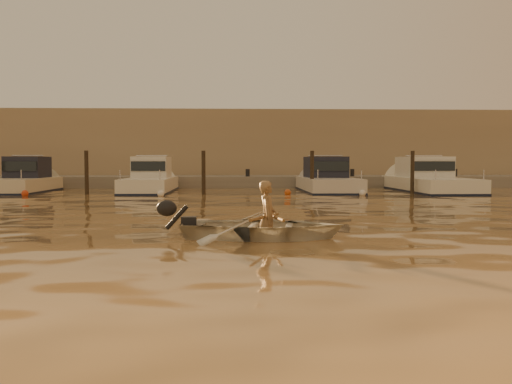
{
  "coord_description": "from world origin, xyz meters",
  "views": [
    {
      "loc": [
        1.08,
        -12.37,
        1.52
      ],
      "look_at": [
        1.69,
        1.82,
        0.75
      ],
      "focal_mm": 40.0,
      "sensor_mm": 36.0,
      "label": 1
    }
  ],
  "objects_px": {
    "moored_boat_2": "(150,179)",
    "person": "(268,217)",
    "waterfront_building": "(216,148)",
    "moored_boat_4": "(328,179)",
    "moored_boat_1": "(24,179)",
    "moored_boat_5": "(429,179)",
    "dinghy": "(263,227)"
  },
  "relations": [
    {
      "from": "moored_boat_1",
      "to": "moored_boat_2",
      "type": "distance_m",
      "value": 6.15
    },
    {
      "from": "person",
      "to": "moored_boat_4",
      "type": "xyz_separation_m",
      "value": [
        4.11,
        17.2,
        0.21
      ]
    },
    {
      "from": "moored_boat_2",
      "to": "moored_boat_4",
      "type": "distance_m",
      "value": 8.85
    },
    {
      "from": "dinghy",
      "to": "person",
      "type": "xyz_separation_m",
      "value": [
        0.1,
        -0.01,
        0.21
      ]
    },
    {
      "from": "moored_boat_5",
      "to": "waterfront_building",
      "type": "distance_m",
      "value": 15.7
    },
    {
      "from": "moored_boat_4",
      "to": "waterfront_building",
      "type": "bearing_deg",
      "value": 118.2
    },
    {
      "from": "person",
      "to": "moored_boat_1",
      "type": "bearing_deg",
      "value": 40.31
    },
    {
      "from": "person",
      "to": "moored_boat_2",
      "type": "relative_size",
      "value": 0.2
    },
    {
      "from": "moored_boat_1",
      "to": "moored_boat_2",
      "type": "height_order",
      "value": "same"
    },
    {
      "from": "waterfront_building",
      "to": "moored_boat_4",
      "type": "bearing_deg",
      "value": -61.8
    },
    {
      "from": "moored_boat_1",
      "to": "moored_boat_2",
      "type": "xyz_separation_m",
      "value": [
        6.15,
        0.0,
        0.0
      ]
    },
    {
      "from": "moored_boat_5",
      "to": "waterfront_building",
      "type": "bearing_deg",
      "value": 135.16
    },
    {
      "from": "moored_boat_1",
      "to": "moored_boat_4",
      "type": "xyz_separation_m",
      "value": [
        15.0,
        0.0,
        0.0
      ]
    },
    {
      "from": "dinghy",
      "to": "moored_boat_1",
      "type": "height_order",
      "value": "moored_boat_1"
    },
    {
      "from": "person",
      "to": "moored_boat_1",
      "type": "relative_size",
      "value": 0.22
    },
    {
      "from": "dinghy",
      "to": "moored_boat_1",
      "type": "bearing_deg",
      "value": 40.09
    },
    {
      "from": "person",
      "to": "moored_boat_2",
      "type": "bearing_deg",
      "value": 23.37
    },
    {
      "from": "moored_boat_1",
      "to": "moored_boat_4",
      "type": "height_order",
      "value": "same"
    },
    {
      "from": "moored_boat_1",
      "to": "waterfront_building",
      "type": "height_order",
      "value": "waterfront_building"
    },
    {
      "from": "moored_boat_2",
      "to": "person",
      "type": "bearing_deg",
      "value": -74.6
    },
    {
      "from": "moored_boat_2",
      "to": "waterfront_building",
      "type": "height_order",
      "value": "waterfront_building"
    },
    {
      "from": "person",
      "to": "moored_boat_5",
      "type": "distance_m",
      "value": 19.54
    },
    {
      "from": "person",
      "to": "moored_boat_5",
      "type": "relative_size",
      "value": 0.16
    },
    {
      "from": "dinghy",
      "to": "person",
      "type": "distance_m",
      "value": 0.23
    },
    {
      "from": "moored_boat_1",
      "to": "moored_boat_5",
      "type": "relative_size",
      "value": 0.72
    },
    {
      "from": "moored_boat_4",
      "to": "moored_boat_2",
      "type": "bearing_deg",
      "value": 180.0
    },
    {
      "from": "dinghy",
      "to": "waterfront_building",
      "type": "bearing_deg",
      "value": 11.4
    },
    {
      "from": "person",
      "to": "waterfront_building",
      "type": "height_order",
      "value": "waterfront_building"
    },
    {
      "from": "waterfront_building",
      "to": "moored_boat_1",
      "type": "bearing_deg",
      "value": -129.6
    },
    {
      "from": "dinghy",
      "to": "person",
      "type": "relative_size",
      "value": 2.22
    },
    {
      "from": "dinghy",
      "to": "moored_boat_2",
      "type": "relative_size",
      "value": 0.44
    },
    {
      "from": "dinghy",
      "to": "moored_boat_1",
      "type": "relative_size",
      "value": 0.5
    }
  ]
}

